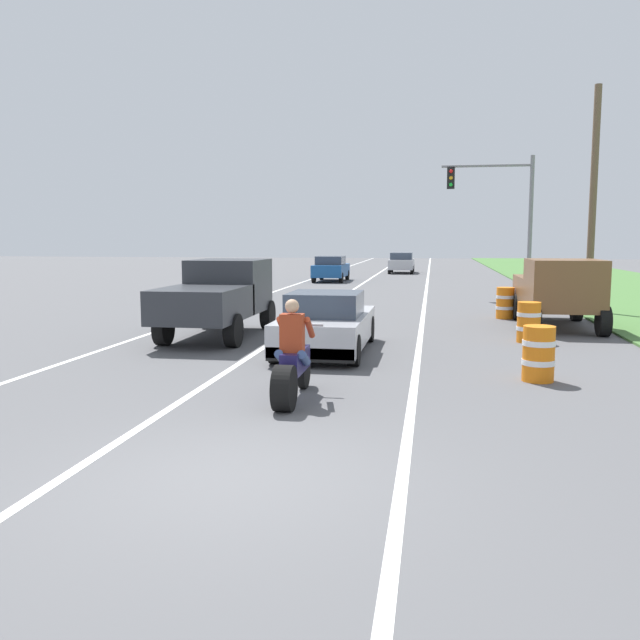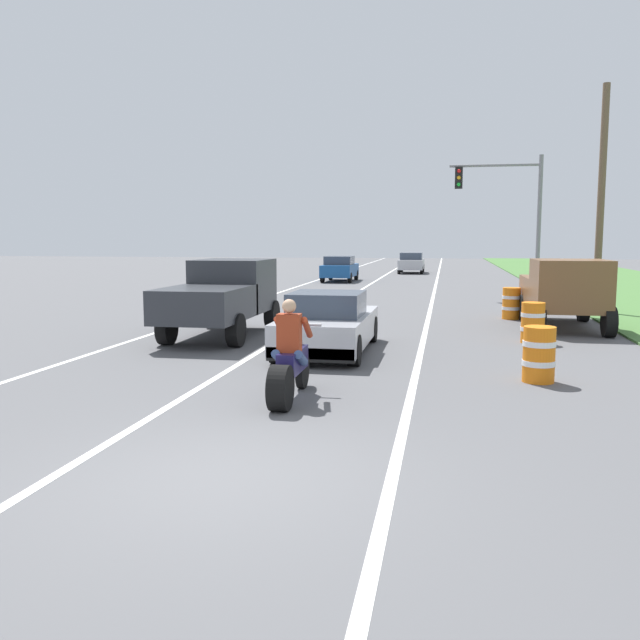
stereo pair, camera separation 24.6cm
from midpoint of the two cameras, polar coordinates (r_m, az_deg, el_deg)
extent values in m
plane|color=#565659|center=(7.45, -7.37, -13.16)|extent=(160.00, 160.00, 0.00)
cube|color=white|center=(27.82, -5.26, 1.69)|extent=(0.14, 120.00, 0.01)
cube|color=white|center=(26.77, 9.74, 1.41)|extent=(0.14, 120.00, 0.01)
cube|color=white|center=(27.06, 2.10, 1.57)|extent=(0.14, 120.00, 0.01)
cylinder|color=black|center=(9.99, -2.69, -5.81)|extent=(0.28, 0.69, 0.69)
cylinder|color=black|center=(11.48, -0.90, -4.29)|extent=(0.12, 0.63, 0.63)
cube|color=#1E194C|center=(10.73, -1.68, -3.48)|extent=(0.28, 1.10, 0.36)
cylinder|color=#B2B2B7|center=(11.34, -0.99, -2.55)|extent=(0.08, 0.36, 0.73)
cylinder|color=#A5A5AA|center=(11.25, -1.01, -0.41)|extent=(0.70, 0.05, 0.05)
cube|color=#993319|center=(10.43, -1.96, -1.11)|extent=(0.36, 0.24, 0.60)
sphere|color=tan|center=(10.38, -1.97, 1.19)|extent=(0.22, 0.22, 0.22)
cylinder|color=#384C7A|center=(10.56, -2.87, -3.21)|extent=(0.14, 0.47, 0.32)
cylinder|color=#993319|center=(10.76, -2.76, -0.59)|extent=(0.10, 0.51, 0.40)
cylinder|color=#384C7A|center=(10.48, -0.95, -3.28)|extent=(0.14, 0.47, 0.32)
cylinder|color=#993319|center=(10.67, -0.46, -0.65)|extent=(0.10, 0.51, 0.40)
cube|color=#B7B7BC|center=(15.11, 1.20, -0.73)|extent=(1.80, 4.30, 0.64)
cube|color=#333D4C|center=(14.85, 1.08, 1.38)|extent=(1.56, 1.70, 0.52)
cube|color=black|center=(13.15, -0.27, -2.95)|extent=(1.76, 0.20, 0.28)
cylinder|color=black|center=(16.84, -0.59, -0.65)|extent=(0.24, 0.64, 0.64)
cylinder|color=black|center=(16.61, 4.83, -0.78)|extent=(0.24, 0.64, 0.64)
cylinder|color=black|center=(13.75, -3.19, -2.39)|extent=(0.24, 0.64, 0.64)
cylinder|color=black|center=(13.46, 3.45, -2.59)|extent=(0.24, 0.64, 0.64)
cube|color=#2D3035|center=(18.48, -6.99, 2.97)|extent=(1.90, 2.10, 1.40)
cube|color=#333D4C|center=(18.79, -6.69, 4.22)|extent=(1.67, 0.29, 0.57)
cube|color=#2D3035|center=(16.38, -9.36, 1.37)|extent=(1.90, 2.70, 0.80)
cylinder|color=black|center=(19.59, -8.68, 0.58)|extent=(0.28, 0.80, 0.80)
cylinder|color=black|center=(19.09, -3.74, 0.48)|extent=(0.28, 0.80, 0.80)
cylinder|color=black|center=(16.49, -12.51, -0.70)|extent=(0.28, 0.80, 0.80)
cylinder|color=black|center=(15.89, -6.73, -0.87)|extent=(0.28, 0.80, 0.80)
cube|color=brown|center=(19.44, 20.84, 2.76)|extent=(1.90, 2.10, 1.40)
cube|color=#333D4C|center=(19.08, 21.07, 3.84)|extent=(1.67, 0.29, 0.57)
cube|color=brown|center=(21.68, 19.76, 2.40)|extent=(1.90, 2.70, 0.80)
cylinder|color=black|center=(18.92, 23.74, -0.16)|extent=(0.28, 0.80, 0.80)
cylinder|color=black|center=(18.60, 18.51, -0.04)|extent=(0.28, 0.80, 0.80)
cylinder|color=black|center=(22.17, 21.80, 0.90)|extent=(0.28, 0.80, 0.80)
cylinder|color=black|center=(21.90, 17.33, 1.01)|extent=(0.28, 0.80, 0.80)
cylinder|color=gray|center=(29.86, 18.35, 7.48)|extent=(0.18, 0.18, 6.00)
cylinder|color=gray|center=(29.83, 14.89, 12.61)|extent=(3.74, 0.12, 0.12)
cube|color=black|center=(29.71, 11.97, 11.75)|extent=(0.32, 0.24, 0.90)
sphere|color=red|center=(29.60, 11.99, 12.31)|extent=(0.16, 0.16, 0.16)
sphere|color=orange|center=(29.58, 11.97, 11.77)|extent=(0.16, 0.16, 0.16)
sphere|color=green|center=(29.55, 11.96, 11.23)|extent=(0.16, 0.16, 0.16)
cylinder|color=brown|center=(24.71, 23.07, 9.35)|extent=(0.24, 0.24, 7.62)
cylinder|color=orange|center=(12.59, 18.67, -2.79)|extent=(0.56, 0.56, 1.00)
cylinder|color=white|center=(12.56, 18.70, -1.89)|extent=(0.58, 0.58, 0.10)
cylinder|color=white|center=(12.61, 18.64, -3.46)|extent=(0.58, 0.58, 0.10)
cylinder|color=orange|center=(17.21, 18.05, -0.23)|extent=(0.56, 0.56, 1.00)
cylinder|color=white|center=(17.18, 18.08, 0.43)|extent=(0.58, 0.58, 0.10)
cylinder|color=white|center=(17.23, 18.03, -0.72)|extent=(0.58, 0.58, 0.10)
cylinder|color=orange|center=(22.12, 16.29, 1.37)|extent=(0.56, 0.56, 1.00)
cylinder|color=white|center=(22.10, 16.30, 1.88)|extent=(0.58, 0.58, 0.10)
cylinder|color=white|center=(22.13, 16.27, 0.98)|extent=(0.58, 0.58, 0.10)
cube|color=#194C8C|center=(39.98, 1.88, 4.25)|extent=(1.76, 4.00, 0.70)
cube|color=#333D4C|center=(39.76, 1.84, 5.10)|extent=(1.56, 2.00, 0.50)
cylinder|color=black|center=(41.51, 1.08, 3.87)|extent=(0.20, 0.60, 0.60)
cylinder|color=black|center=(41.27, 3.27, 3.84)|extent=(0.20, 0.60, 0.60)
cylinder|color=black|center=(38.75, 0.39, 3.65)|extent=(0.20, 0.60, 0.60)
cylinder|color=black|center=(38.50, 2.74, 3.62)|extent=(0.20, 0.60, 0.60)
cube|color=#B2B2B7|center=(49.80, 7.93, 4.72)|extent=(1.76, 4.00, 0.70)
cube|color=#333D4C|center=(49.58, 7.93, 5.41)|extent=(1.56, 2.00, 0.50)
cylinder|color=black|center=(51.26, 7.10, 4.41)|extent=(0.20, 0.60, 0.60)
cylinder|color=black|center=(51.18, 8.89, 4.37)|extent=(0.20, 0.60, 0.60)
cylinder|color=black|center=(48.46, 6.89, 4.27)|extent=(0.20, 0.60, 0.60)
cylinder|color=black|center=(48.39, 8.79, 4.23)|extent=(0.20, 0.60, 0.60)
camera|label=1|loc=(0.12, -89.45, 0.07)|focal=37.59mm
camera|label=2|loc=(0.12, 90.55, -0.07)|focal=37.59mm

